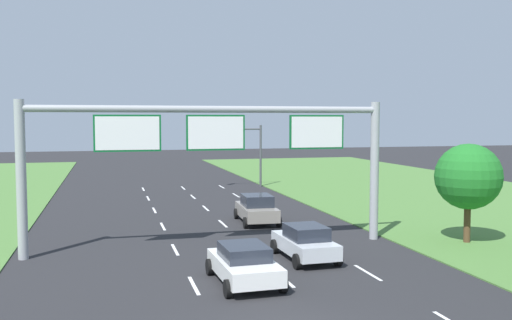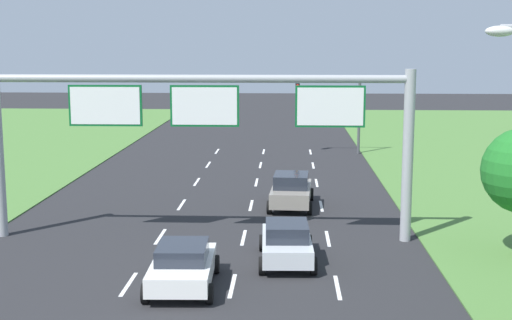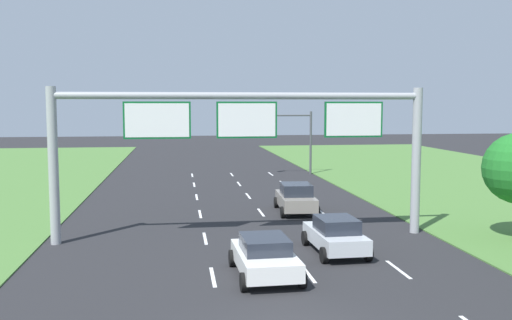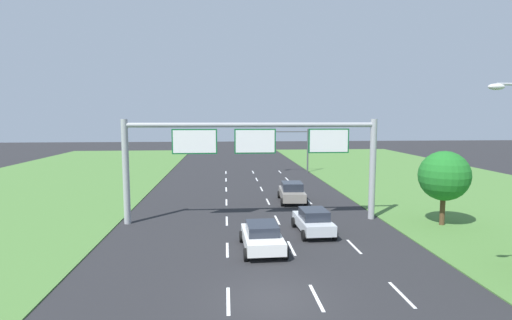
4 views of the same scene
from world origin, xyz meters
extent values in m
plane|color=#262628|center=(0.00, 0.00, 0.00)|extent=(200.00, 200.00, 0.00)
cube|color=white|center=(-1.75, 0.00, 0.00)|extent=(0.14, 2.40, 0.01)
cube|color=white|center=(-1.75, 6.00, 0.00)|extent=(0.14, 2.40, 0.01)
cube|color=white|center=(-1.75, 12.00, 0.00)|extent=(0.14, 2.40, 0.01)
cube|color=white|center=(-1.75, 18.00, 0.00)|extent=(0.14, 2.40, 0.01)
cube|color=white|center=(-1.75, 24.00, 0.00)|extent=(0.14, 2.40, 0.01)
cube|color=white|center=(-1.75, 30.00, 0.00)|extent=(0.14, 2.40, 0.01)
cube|color=white|center=(-1.75, 36.00, 0.00)|extent=(0.14, 2.40, 0.01)
cube|color=white|center=(1.75, 0.00, 0.00)|extent=(0.14, 2.40, 0.01)
cube|color=white|center=(1.75, 6.00, 0.00)|extent=(0.14, 2.40, 0.01)
cube|color=white|center=(1.75, 12.00, 0.00)|extent=(0.14, 2.40, 0.01)
cube|color=white|center=(1.75, 18.00, 0.00)|extent=(0.14, 2.40, 0.01)
cube|color=white|center=(1.75, 24.00, 0.00)|extent=(0.14, 2.40, 0.01)
cube|color=white|center=(1.75, 30.00, 0.00)|extent=(0.14, 2.40, 0.01)
cube|color=white|center=(1.75, 36.00, 0.00)|extent=(0.14, 2.40, 0.01)
cube|color=white|center=(5.25, 0.00, 0.00)|extent=(0.14, 2.40, 0.01)
cube|color=white|center=(5.25, 6.00, 0.00)|extent=(0.14, 2.40, 0.01)
cube|color=white|center=(5.25, 12.00, 0.00)|extent=(0.14, 2.40, 0.01)
cube|color=white|center=(5.25, 18.00, 0.00)|extent=(0.14, 2.40, 0.01)
cube|color=white|center=(5.25, 24.00, 0.00)|extent=(0.14, 2.40, 0.01)
cube|color=white|center=(5.25, 30.00, 0.00)|extent=(0.14, 2.40, 0.01)
cube|color=white|center=(5.25, 36.00, 0.00)|extent=(0.14, 2.40, 0.01)
cube|color=white|center=(0.12, 5.81, 0.63)|extent=(2.10, 4.18, 0.62)
cube|color=#232833|center=(0.12, 5.83, 1.20)|extent=(1.68, 2.14, 0.52)
cylinder|color=black|center=(-0.93, 7.28, 0.32)|extent=(0.24, 0.65, 0.64)
cylinder|color=black|center=(1.07, 7.35, 0.32)|extent=(0.24, 0.65, 0.64)
cylinder|color=black|center=(-0.83, 4.27, 0.32)|extent=(0.24, 0.65, 0.64)
cylinder|color=black|center=(1.17, 4.34, 0.32)|extent=(0.24, 0.65, 0.64)
cube|color=gray|center=(3.75, 17.77, 0.68)|extent=(2.10, 4.38, 0.71)
cube|color=#232833|center=(3.74, 17.65, 1.36)|extent=(1.76, 2.14, 0.65)
cylinder|color=black|center=(2.88, 19.42, 0.32)|extent=(0.25, 0.65, 0.64)
cylinder|color=black|center=(4.79, 19.31, 0.32)|extent=(0.25, 0.65, 0.64)
cylinder|color=black|center=(2.71, 16.23, 0.32)|extent=(0.25, 0.65, 0.64)
cylinder|color=black|center=(4.62, 16.13, 0.32)|extent=(0.25, 0.65, 0.64)
cube|color=silver|center=(3.55, 8.71, 0.63)|extent=(1.91, 4.07, 0.63)
cube|color=#232833|center=(3.55, 8.55, 1.24)|extent=(1.60, 1.98, 0.58)
cylinder|color=black|center=(2.59, 10.13, 0.32)|extent=(0.24, 0.65, 0.64)
cylinder|color=black|center=(4.41, 10.19, 0.32)|extent=(0.24, 0.65, 0.64)
cylinder|color=black|center=(2.69, 7.23, 0.32)|extent=(0.24, 0.65, 0.64)
cylinder|color=black|center=(4.50, 7.29, 0.32)|extent=(0.24, 0.65, 0.64)
cylinder|color=#9EA0A5|center=(-8.40, 11.85, 3.50)|extent=(0.44, 0.44, 7.00)
cylinder|color=#9EA0A5|center=(8.40, 11.85, 3.50)|extent=(0.44, 0.44, 7.00)
cylinder|color=#9EA0A5|center=(0.00, 11.85, 6.60)|extent=(16.80, 0.32, 0.32)
cube|color=#0C5B28|center=(-3.85, 11.85, 5.50)|extent=(3.00, 0.12, 1.67)
cube|color=white|center=(-3.85, 11.79, 5.50)|extent=(2.84, 0.01, 1.51)
cube|color=#0C5B28|center=(0.20, 11.85, 5.50)|extent=(2.78, 0.12, 1.67)
cube|color=white|center=(0.20, 11.79, 5.50)|extent=(2.62, 0.01, 1.51)
cube|color=#0C5B28|center=(5.25, 11.85, 5.50)|extent=(2.80, 0.12, 1.67)
cube|color=white|center=(5.25, 11.79, 5.50)|extent=(2.64, 0.01, 1.51)
cylinder|color=#47494F|center=(8.74, 35.32, 2.80)|extent=(0.20, 0.20, 5.60)
cylinder|color=#47494F|center=(6.49, 35.32, 5.25)|extent=(4.50, 0.14, 0.14)
cube|color=black|center=(4.24, 35.32, 4.60)|extent=(0.32, 0.36, 1.10)
sphere|color=red|center=(4.24, 35.12, 4.97)|extent=(0.22, 0.22, 0.22)
sphere|color=orange|center=(4.24, 35.12, 4.60)|extent=(0.22, 0.22, 0.22)
sphere|color=green|center=(4.24, 35.12, 4.23)|extent=(0.22, 0.22, 0.22)
ellipsoid|color=silver|center=(8.15, -0.79, 8.25)|extent=(0.64, 0.32, 0.24)
cylinder|color=#513823|center=(12.40, 9.73, 1.05)|extent=(0.33, 0.33, 2.11)
sphere|color=#1E6F25|center=(12.40, 9.73, 3.32)|extent=(3.24, 3.24, 3.24)
camera|label=1|loc=(-4.76, -14.55, 6.14)|focal=40.00mm
camera|label=2|loc=(3.57, -16.71, 7.98)|focal=50.00mm
camera|label=3|loc=(-2.92, -14.08, 6.21)|focal=40.00mm
camera|label=4|loc=(-1.82, -14.93, 7.16)|focal=28.00mm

